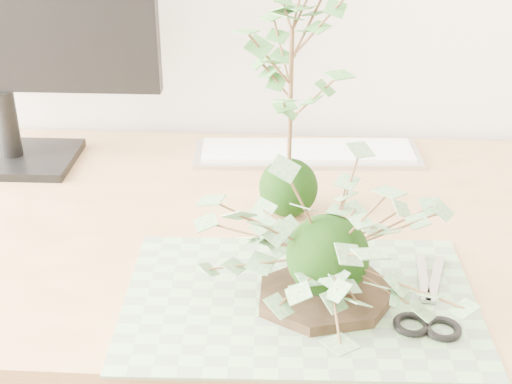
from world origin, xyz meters
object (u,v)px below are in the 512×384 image
(desk, at_px, (276,271))
(maple_kokedama, at_px, (292,47))
(keyboard, at_px, (307,153))
(ivy_kokedama, at_px, (330,221))

(desk, bearing_deg, maple_kokedama, 63.91)
(maple_kokedama, relative_size, keyboard, 0.91)
(desk, bearing_deg, ivy_kokedama, -70.82)
(ivy_kokedama, height_order, keyboard, ivy_kokedama)
(desk, distance_m, ivy_kokedama, 0.30)
(keyboard, bearing_deg, ivy_kokedama, -90.40)
(desk, distance_m, keyboard, 0.27)
(desk, height_order, keyboard, keyboard)
(desk, xyz_separation_m, ivy_kokedama, (0.07, -0.20, 0.21))
(maple_kokedama, height_order, keyboard, maple_kokedama)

